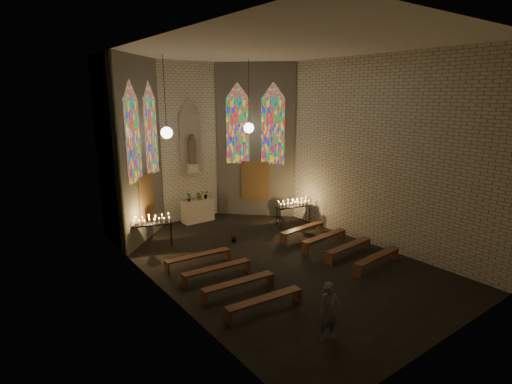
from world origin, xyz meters
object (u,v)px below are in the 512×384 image
votive_stand_right (294,205)px  visitor (329,312)px  altar (198,211)px  votive_stand_left (149,222)px  aisle_flower_pot (234,237)px

votive_stand_right → visitor: bearing=-114.2°
votive_stand_right → altar: bearing=145.9°
visitor → votive_stand_right: bearing=69.9°
altar → votive_stand_left: votive_stand_left is taller
aisle_flower_pot → visitor: size_ratio=0.25×
aisle_flower_pot → visitor: 6.90m
votive_stand_right → visitor: size_ratio=1.11×
visitor → votive_stand_left: bearing=113.9°
altar → aisle_flower_pot: (-0.14, -3.15, -0.32)m
votive_stand_left → visitor: 8.04m
votive_stand_right → votive_stand_left: bearing=-179.9°
aisle_flower_pot → visitor: visitor is taller
aisle_flower_pot → votive_stand_right: bearing=0.8°
aisle_flower_pot → votive_stand_left: 3.24m
altar → visitor: size_ratio=0.97×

